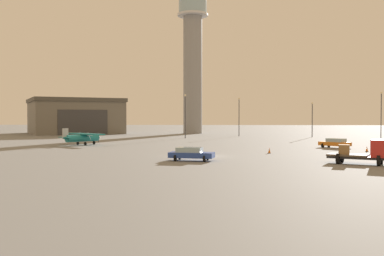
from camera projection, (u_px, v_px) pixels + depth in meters
name	position (u px, v px, depth m)	size (l,w,h in m)	color
ground_plane	(204.00, 156.00, 49.17)	(400.00, 400.00, 0.00)	slate
control_tower	(193.00, 56.00, 117.84)	(8.32, 8.32, 41.40)	gray
hangar	(75.00, 116.00, 119.15)	(31.70, 31.55, 9.50)	#6B665B
airplane_teal	(82.00, 137.00, 68.65)	(8.23, 7.20, 2.75)	teal
truck_flatbed_red	(367.00, 152.00, 40.60)	(5.97, 4.49, 2.38)	#38383D
car_blue	(191.00, 153.00, 44.01)	(4.79, 2.86, 1.37)	#2847A8
car_orange	(335.00, 143.00, 62.53)	(4.38, 4.36, 1.37)	orange
light_post_west	(239.00, 113.00, 101.16)	(0.44, 0.44, 9.06)	#38383D
light_post_east	(185.00, 112.00, 91.50)	(0.44, 0.44, 9.33)	#38383D
light_post_north	(312.00, 116.00, 96.53)	(0.44, 0.44, 7.83)	#38383D
light_post_centre	(381.00, 111.00, 93.54)	(0.44, 0.44, 9.99)	#38383D
traffic_cone_near_left	(367.00, 149.00, 55.75)	(0.36, 0.36, 0.70)	black
traffic_cone_near_right	(269.00, 151.00, 53.11)	(0.36, 0.36, 0.68)	black
traffic_cone_mid_apron	(346.00, 150.00, 54.97)	(0.36, 0.36, 0.61)	black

